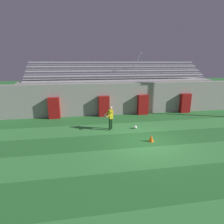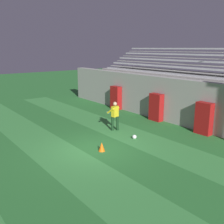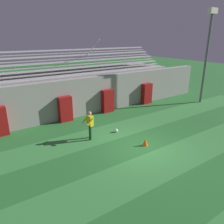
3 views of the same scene
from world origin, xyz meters
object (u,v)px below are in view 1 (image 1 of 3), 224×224
(padding_pillar_gate_left, at_px, (104,106))
(padding_pillar_far_right, at_px, (185,103))
(padding_pillar_gate_right, at_px, (143,105))
(traffic_cone, at_px, (151,138))
(goalkeeper, at_px, (110,116))
(padding_pillar_far_left, at_px, (54,108))
(soccer_ball, at_px, (135,127))

(padding_pillar_gate_left, relative_size, padding_pillar_far_right, 1.00)
(padding_pillar_gate_right, xyz_separation_m, traffic_cone, (-1.39, -5.84, -0.67))
(padding_pillar_gate_right, bearing_deg, traffic_cone, -103.43)
(padding_pillar_gate_right, xyz_separation_m, goalkeeper, (-3.47, -3.43, 0.07))
(padding_pillar_far_left, height_order, traffic_cone, padding_pillar_far_left)
(goalkeeper, relative_size, soccer_ball, 7.59)
(soccer_ball, bearing_deg, padding_pillar_gate_left, 117.03)
(goalkeeper, bearing_deg, padding_pillar_far_left, 140.70)
(padding_pillar_gate_right, height_order, padding_pillar_far_left, same)
(padding_pillar_gate_left, xyz_separation_m, padding_pillar_far_right, (7.60, 0.00, 0.00))
(padding_pillar_gate_right, bearing_deg, soccer_ball, -115.65)
(padding_pillar_far_left, distance_m, padding_pillar_far_right, 11.77)
(padding_pillar_far_left, relative_size, soccer_ball, 8.01)
(padding_pillar_gate_right, relative_size, padding_pillar_far_right, 1.00)
(goalkeeper, bearing_deg, padding_pillar_far_right, 24.36)
(padding_pillar_far_left, xyz_separation_m, traffic_cone, (6.27, -5.84, -0.67))
(soccer_ball, bearing_deg, padding_pillar_far_left, 149.39)
(padding_pillar_gate_left, distance_m, traffic_cone, 6.24)
(padding_pillar_gate_left, height_order, padding_pillar_far_left, same)
(padding_pillar_far_right, xyz_separation_m, goalkeeper, (-7.58, -3.43, 0.07))
(padding_pillar_gate_left, xyz_separation_m, padding_pillar_far_left, (-4.17, 0.00, 0.00))
(padding_pillar_far_left, xyz_separation_m, goalkeeper, (4.19, -3.43, 0.07))
(soccer_ball, distance_m, traffic_cone, 2.33)
(soccer_ball, xyz_separation_m, traffic_cone, (0.30, -2.31, 0.10))
(padding_pillar_gate_left, bearing_deg, padding_pillar_far_left, 180.00)
(padding_pillar_gate_left, relative_size, goalkeeper, 1.05)
(traffic_cone, bearing_deg, padding_pillar_gate_left, 109.82)
(padding_pillar_far_right, bearing_deg, soccer_ball, -148.66)
(padding_pillar_far_right, distance_m, goalkeeper, 8.32)
(padding_pillar_far_right, bearing_deg, padding_pillar_far_left, 180.00)
(soccer_ball, bearing_deg, padding_pillar_gate_right, 64.35)
(soccer_ball, bearing_deg, goalkeeper, 176.73)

